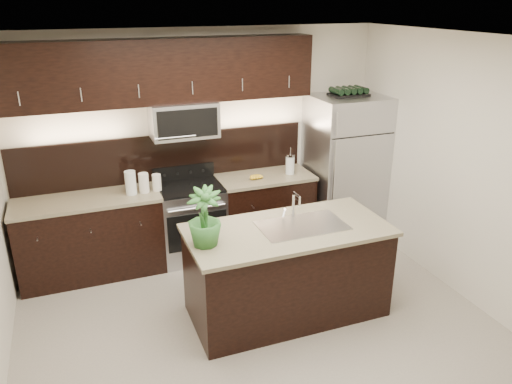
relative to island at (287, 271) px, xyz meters
The scene contains 12 objects.
ground 0.62m from the island, 150.56° to the right, with size 4.50×4.50×0.00m, color gray.
room_walls 1.33m from the island, 152.98° to the right, with size 4.52×4.02×2.71m.
counter_run 1.70m from the island, 118.53° to the left, with size 3.51×0.65×0.94m.
upper_fixtures 2.46m from the island, 115.58° to the left, with size 3.49×0.40×1.66m.
island is the anchor object (origin of this frame).
sink_faucet 0.51m from the island, ahead, with size 0.84×0.50×0.28m.
refrigerator 2.08m from the island, 44.73° to the left, with size 0.90×0.81×1.87m, color #B2B2B7.
wine_rack 2.49m from the island, 44.73° to the left, with size 0.46×0.29×0.11m.
plant 1.11m from the island, behind, with size 0.30×0.30×0.54m, color #2A6026.
canisters 1.95m from the island, 128.96° to the left, with size 0.40×0.13×0.27m.
french_press 1.70m from the island, 64.84° to the left, with size 0.11×0.11×0.33m.
bananas 1.50m from the island, 83.64° to the left, with size 0.17×0.13×0.05m, color gold.
Camera 1 is at (-1.48, -3.73, 3.01)m, focal length 35.00 mm.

